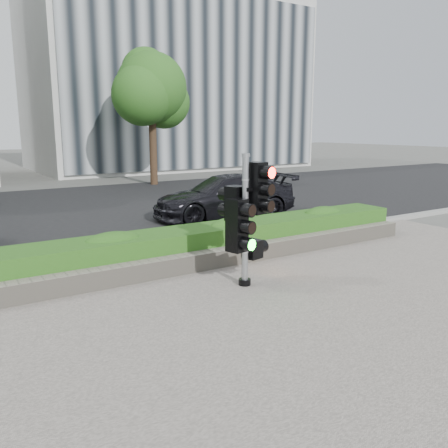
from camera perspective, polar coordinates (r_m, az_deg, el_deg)
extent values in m
plane|color=#51514C|center=(7.69, 2.18, -9.54)|extent=(120.00, 120.00, 0.00)
cube|color=#9E9389|center=(5.99, 16.52, -16.30)|extent=(16.00, 11.00, 0.03)
cube|color=black|center=(16.64, -17.86, 1.46)|extent=(60.00, 13.00, 0.02)
cube|color=gray|center=(10.29, -7.89, -3.81)|extent=(60.00, 0.25, 0.12)
cube|color=gray|center=(9.17, -4.62, -4.74)|extent=(12.00, 0.32, 0.34)
cube|color=#4A962E|center=(9.68, -6.45, -2.85)|extent=(12.00, 1.00, 0.68)
cube|color=#B7B7B2|center=(34.53, -6.82, 16.85)|extent=(18.00, 10.00, 12.00)
cylinder|color=black|center=(23.47, -8.52, 9.05)|extent=(0.36, 0.36, 3.58)
sphere|color=#175119|center=(23.52, -8.73, 15.92)|extent=(3.33, 3.33, 3.33)
sphere|color=#175119|center=(24.09, -7.29, 14.33)|extent=(2.56, 2.56, 2.56)
sphere|color=#175119|center=(22.88, -9.81, 15.05)|extent=(2.82, 2.82, 2.82)
sphere|color=#175119|center=(24.17, -9.44, 17.61)|extent=(2.30, 2.30, 2.30)
cylinder|color=black|center=(8.45, 2.50, -6.96)|extent=(0.22, 0.22, 0.11)
cylinder|color=gray|center=(8.17, 2.56, 0.18)|extent=(0.11, 0.11, 2.25)
cylinder|color=gray|center=(8.03, 2.64, 8.28)|extent=(0.14, 0.14, 0.05)
cube|color=#FF1107|center=(8.25, 3.91, 4.33)|extent=(0.35, 0.35, 0.90)
cube|color=#14E51E|center=(7.97, 1.57, -0.16)|extent=(0.35, 0.35, 0.90)
cube|color=black|center=(8.31, 1.40, 2.49)|extent=(0.35, 0.35, 0.62)
cube|color=orange|center=(8.49, 3.42, -3.01)|extent=(0.35, 0.35, 0.33)
imported|color=black|center=(14.67, 0.09, 3.36)|extent=(4.66, 2.21, 1.31)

